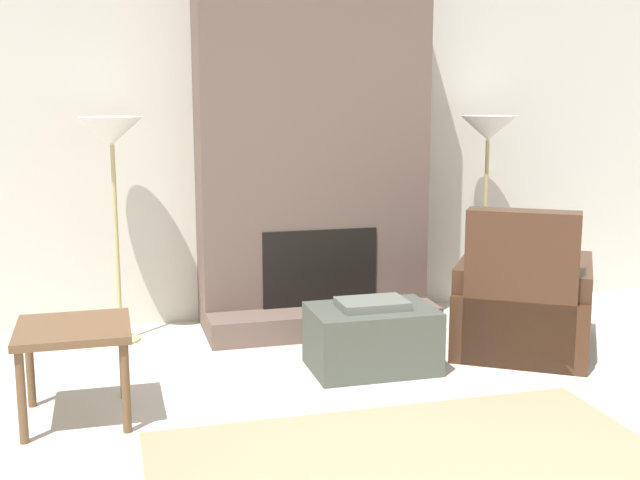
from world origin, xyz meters
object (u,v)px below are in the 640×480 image
Objects in this scene: ottoman at (372,337)px; armchair at (523,307)px; side_table at (74,340)px; floor_lamp_left at (112,143)px; floor_lamp_right at (488,138)px.

ottoman is 1.09m from armchair.
side_table is 1.63m from floor_lamp_left.
floor_lamp_left is at bearing 180.00° from floor_lamp_right.
side_table is at bearing 41.88° from armchair.
side_table is (-1.72, -0.33, 0.23)m from ottoman.
side_table is 3.36m from floor_lamp_right.
armchair is at bearing 5.29° from ottoman.
floor_lamp_right is at bearing 24.09° from side_table.
ottoman is 1.95m from floor_lamp_right.
floor_lamp_right reaches higher than side_table.
side_table is at bearing -169.12° from ottoman.
armchair is at bearing -99.79° from floor_lamp_right.
ottoman is 0.50× the size of floor_lamp_right.
armchair is 2.83m from side_table.
floor_lamp_left reaches higher than floor_lamp_right.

